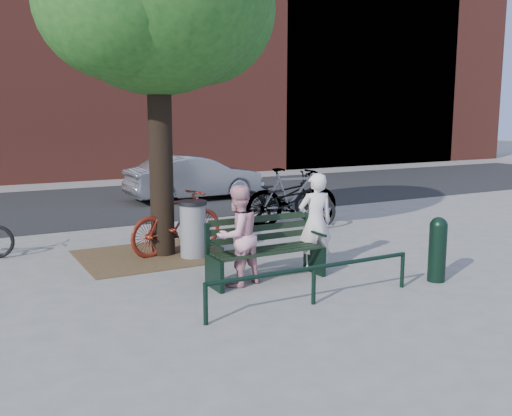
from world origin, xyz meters
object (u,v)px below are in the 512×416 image
park_bench (264,247)px  litter_bin (193,229)px  person_left (315,222)px  parked_car (195,178)px  bollard (438,247)px  person_right (238,236)px  bicycle_c (287,202)px

park_bench → litter_bin: (-0.42, 1.69, 0.01)m
person_left → parked_car: size_ratio=0.40×
litter_bin → bollard: bearing=-49.3°
park_bench → parked_car: bearing=74.5°
person_left → person_right: (-1.42, -0.14, -0.04)m
bollard → litter_bin: bearing=130.7°
park_bench → litter_bin: park_bench is taller
park_bench → bicycle_c: size_ratio=0.84×
litter_bin → person_right: bearing=-91.6°
person_left → bicycle_c: bearing=-104.3°
bollard → bicycle_c: size_ratio=0.46×
person_right → parked_car: person_right is taller
parked_car → litter_bin: bearing=156.5°
bollard → parked_car: parked_car is taller
bicycle_c → parked_car: bearing=40.4°
park_bench → person_right: size_ratio=1.21×
park_bench → parked_car: 8.08m
person_left → bollard: (1.20, -1.36, -0.25)m
parked_car → person_left: bearing=170.5°
bollard → parked_car: bearing=89.9°
person_right → bollard: (2.62, -1.22, -0.21)m
bollard → litter_bin: litter_bin is taller
person_right → bicycle_c: size_ratio=0.69×
park_bench → parked_car: parked_car is taller
litter_bin → parked_car: (2.58, 6.09, 0.14)m
person_left → bollard: 1.83m
bicycle_c → park_bench: bearing=-178.7°
person_right → bollard: 2.89m
park_bench → bollard: park_bench is taller
person_right → bicycle_c: bearing=-145.7°
person_left → bollard: person_left is taller
person_right → bollard: size_ratio=1.51×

